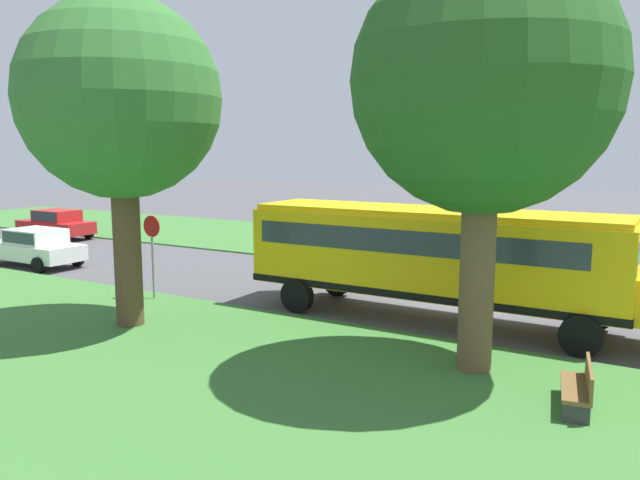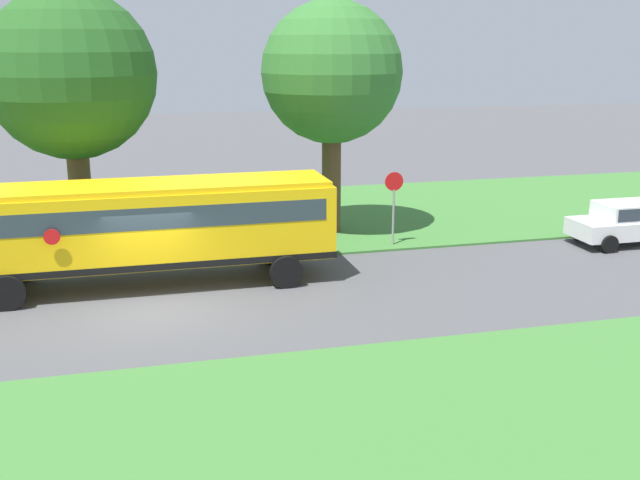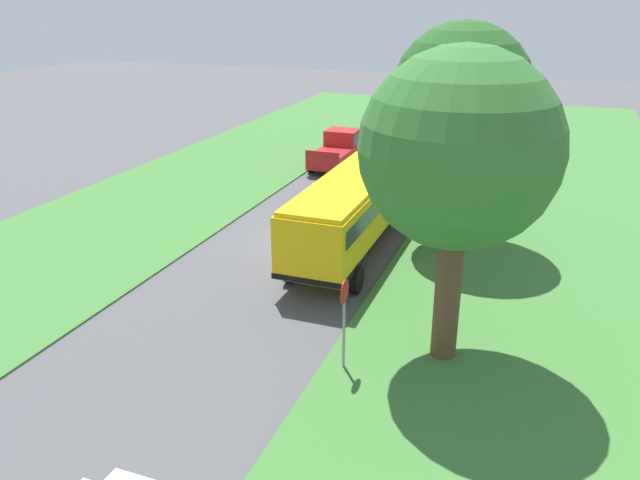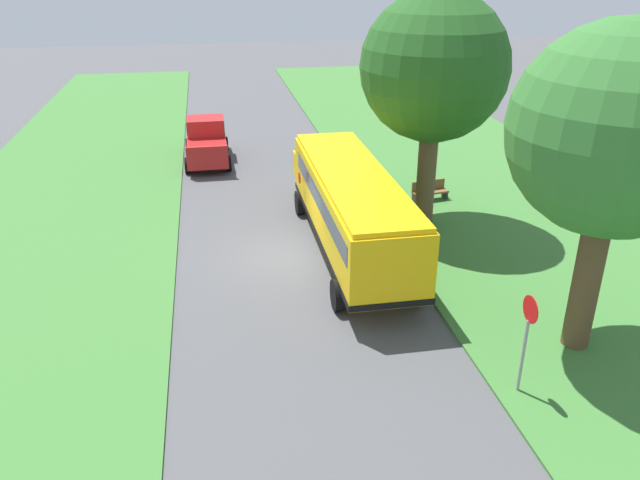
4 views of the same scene
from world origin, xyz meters
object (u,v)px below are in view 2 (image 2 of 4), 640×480
car_white_nearest (630,221)px  school_bus (148,224)px  oak_tree_beside_bus (72,73)px  oak_tree_roadside_mid (335,73)px  stop_sign (394,200)px  park_bench (18,242)px

car_white_nearest → school_bus: bearing=-88.1°
oak_tree_beside_bus → school_bus: bearing=30.4°
car_white_nearest → oak_tree_roadside_mid: bearing=-113.9°
car_white_nearest → stop_sign: (-1.80, -8.53, 0.86)m
school_bus → oak_tree_beside_bus: size_ratio=1.39×
oak_tree_beside_bus → park_bench: 6.32m
oak_tree_roadside_mid → car_white_nearest: bearing=66.1°
school_bus → car_white_nearest: (-0.56, 17.22, -1.05)m
oak_tree_beside_bus → park_bench: bearing=-116.7°
oak_tree_roadside_mid → school_bus: bearing=-55.3°
car_white_nearest → park_bench: car_white_nearest is taller
oak_tree_roadside_mid → stop_sign: size_ratio=3.20×
park_bench → car_white_nearest: bearing=79.4°
oak_tree_roadside_mid → stop_sign: (2.63, 1.47, -4.35)m
school_bus → car_white_nearest: bearing=91.9°
oak_tree_beside_bus → stop_sign: 11.65m
school_bus → oak_tree_beside_bus: bearing=-149.6°
oak_tree_beside_bus → park_bench: size_ratio=5.38×
oak_tree_beside_bus → stop_sign: oak_tree_beside_bus is taller
car_white_nearest → park_bench: (-4.03, -21.57, -0.40)m
car_white_nearest → stop_sign: stop_sign is taller
school_bus → stop_sign: 9.00m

